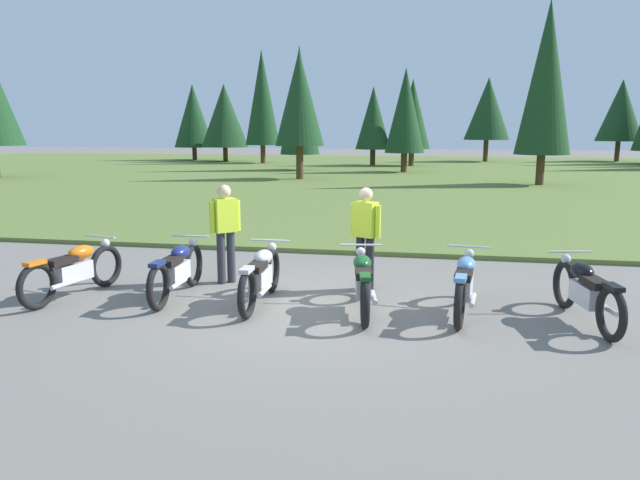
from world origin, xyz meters
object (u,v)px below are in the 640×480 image
at_px(rider_near_row_end, 365,232).
at_px(motorcycle_silver, 261,275).
at_px(rider_with_back_turned, 225,228).
at_px(motorcycle_british_green, 363,282).
at_px(motorcycle_sky_blue, 465,284).
at_px(motorcycle_navy, 177,270).
at_px(motorcycle_orange, 74,270).
at_px(motorcycle_black, 586,291).

bearing_deg(rider_near_row_end, motorcycle_silver, -142.98).
xyz_separation_m(motorcycle_silver, rider_with_back_turned, (-0.93, 1.10, 0.51)).
distance_m(motorcycle_british_green, motorcycle_sky_blue, 1.43).
xyz_separation_m(motorcycle_navy, rider_near_row_end, (2.80, 0.96, 0.51)).
bearing_deg(rider_near_row_end, motorcycle_navy, -161.19).
height_order(motorcycle_sky_blue, rider_with_back_turned, rider_with_back_turned).
height_order(motorcycle_orange, rider_near_row_end, rider_near_row_end).
distance_m(motorcycle_sky_blue, rider_with_back_turned, 4.05).
height_order(motorcycle_navy, rider_near_row_end, rider_near_row_end).
relative_size(rider_with_back_turned, rider_near_row_end, 1.00).
distance_m(motorcycle_silver, rider_near_row_end, 1.86).
bearing_deg(motorcycle_sky_blue, motorcycle_black, -3.98).
relative_size(motorcycle_black, rider_with_back_turned, 1.25).
relative_size(motorcycle_orange, rider_with_back_turned, 1.24).
bearing_deg(motorcycle_orange, motorcycle_british_green, 1.00).
height_order(motorcycle_sky_blue, motorcycle_black, same).
bearing_deg(motorcycle_silver, motorcycle_british_green, -3.58).
xyz_separation_m(motorcycle_orange, motorcycle_silver, (2.95, 0.17, 0.00)).
distance_m(rider_with_back_turned, rider_near_row_end, 2.36).
bearing_deg(motorcycle_british_green, motorcycle_silver, 176.42).
bearing_deg(motorcycle_sky_blue, rider_near_row_end, 146.34).
relative_size(motorcycle_british_green, motorcycle_black, 1.00).
bearing_deg(motorcycle_sky_blue, motorcycle_british_green, -173.62).
distance_m(motorcycle_silver, motorcycle_british_green, 1.53).
distance_m(motorcycle_black, rider_with_back_turned, 5.60).
distance_m(motorcycle_orange, motorcycle_navy, 1.60).
xyz_separation_m(motorcycle_navy, rider_with_back_turned, (0.45, 0.98, 0.51)).
relative_size(motorcycle_orange, motorcycle_british_green, 0.99).
bearing_deg(motorcycle_sky_blue, motorcycle_silver, -178.77).
distance_m(motorcycle_navy, motorcycle_black, 5.91).
height_order(motorcycle_silver, motorcycle_sky_blue, same).
height_order(motorcycle_navy, motorcycle_sky_blue, same).
height_order(rider_with_back_turned, rider_near_row_end, same).
relative_size(motorcycle_navy, rider_near_row_end, 1.26).
height_order(motorcycle_black, rider_with_back_turned, rider_with_back_turned).
bearing_deg(rider_with_back_turned, motorcycle_black, -11.85).
relative_size(motorcycle_navy, motorcycle_silver, 1.00).
bearing_deg(rider_near_row_end, motorcycle_orange, -164.04).
bearing_deg(rider_with_back_turned, motorcycle_british_green, -25.90).
bearing_deg(motorcycle_orange, motorcycle_black, 0.97).
height_order(motorcycle_orange, motorcycle_british_green, same).
relative_size(motorcycle_black, rider_near_row_end, 1.25).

